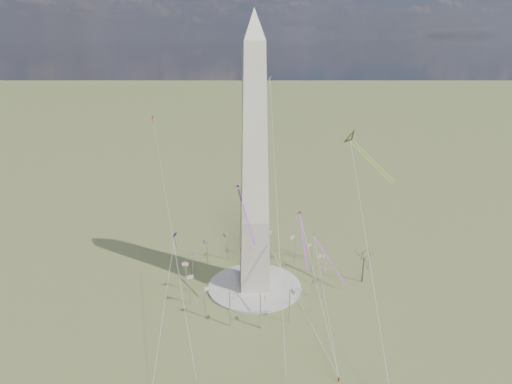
{
  "coord_description": "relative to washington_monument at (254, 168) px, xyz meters",
  "views": [
    {
      "loc": [
        -11.17,
        -154.41,
        92.05
      ],
      "look_at": [
        0.55,
        0.0,
        39.04
      ],
      "focal_mm": 32.0,
      "sensor_mm": 36.0,
      "label": 1
    }
  ],
  "objects": [
    {
      "name": "kite_streamer_mid",
      "position": [
        -4.27,
        -5.45,
        -12.18
      ],
      "size": [
        6.1,
        21.18,
        14.74
      ],
      "rotation": [
        0.0,
        0.0,
        3.37
      ],
      "color": "#FB2737",
      "rests_on": "ground"
    },
    {
      "name": "person_centre",
      "position": [
        19.89,
        -52.54,
        -47.16
      ],
      "size": [
        0.97,
        0.5,
        1.59
      ],
      "primitive_type": "imported",
      "rotation": [
        0.0,
        0.0,
        3.26
      ],
      "color": "gray",
      "rests_on": "ground"
    },
    {
      "name": "kite_small_white",
      "position": [
        10.73,
        51.96,
        26.16
      ],
      "size": [
        1.36,
        2.03,
        4.32
      ],
      "rotation": [
        0.0,
        0.0,
        2.52
      ],
      "color": "white",
      "rests_on": "ground"
    },
    {
      "name": "tree_near",
      "position": [
        42.72,
        1.07,
        -36.61
      ],
      "size": [
        9.09,
        9.09,
        15.91
      ],
      "color": "#4D3C2F",
      "rests_on": "ground"
    },
    {
      "name": "kite_small_red",
      "position": [
        -39.78,
        37.98,
        11.88
      ],
      "size": [
        1.32,
        1.77,
        4.52
      ],
      "rotation": [
        0.0,
        0.0,
        2.93
      ],
      "color": "red",
      "rests_on": "ground"
    },
    {
      "name": "flagpole_ring",
      "position": [
        -0.0,
        -0.0,
        -40.68
      ],
      "size": [
        54.4,
        54.4,
        13.0
      ],
      "color": "silver",
      "rests_on": "ground"
    },
    {
      "name": "kite_streamer_right",
      "position": [
        28.13,
        6.0,
        -36.7
      ],
      "size": [
        10.5,
        18.6,
        13.97
      ],
      "rotation": [
        0.0,
        0.0,
        3.62
      ],
      "color": "#FB2737",
      "rests_on": "ground"
    },
    {
      "name": "kite_delta_black",
      "position": [
        39.25,
        15.73,
        6.09
      ],
      "size": [
        18.94,
        18.99,
        18.01
      ],
      "rotation": [
        0.0,
        0.0,
        3.92
      ],
      "color": "black",
      "rests_on": "ground"
    },
    {
      "name": "ground",
      "position": [
        0.0,
        0.0,
        -47.95
      ],
      "size": [
        2000.0,
        2000.0,
        0.0
      ],
      "primitive_type": "plane",
      "color": "#445229",
      "rests_on": "ground"
    },
    {
      "name": "kite_streamer_left",
      "position": [
        14.47,
        -18.38,
        -17.41
      ],
      "size": [
        1.78,
        19.0,
        13.05
      ],
      "rotation": [
        0.0,
        0.0,
        3.13
      ],
      "color": "#FB2737",
      "rests_on": "ground"
    },
    {
      "name": "washington_monument",
      "position": [
        0.0,
        0.0,
        0.0
      ],
      "size": [
        15.56,
        15.56,
        100.0
      ],
      "color": "#B3A296",
      "rests_on": "plaza"
    },
    {
      "name": "plaza",
      "position": [
        0.0,
        0.0,
        -47.55
      ],
      "size": [
        36.0,
        36.0,
        0.8
      ],
      "primitive_type": "cylinder",
      "color": "#B5AEA6",
      "rests_on": "ground"
    },
    {
      "name": "kite_diamond_purple",
      "position": [
        -29.69,
        3.97,
        -27.43
      ],
      "size": [
        1.58,
        2.69,
        8.5
      ],
      "rotation": [
        0.0,
        0.0,
        2.76
      ],
      "color": "navy",
      "rests_on": "ground"
    }
  ]
}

